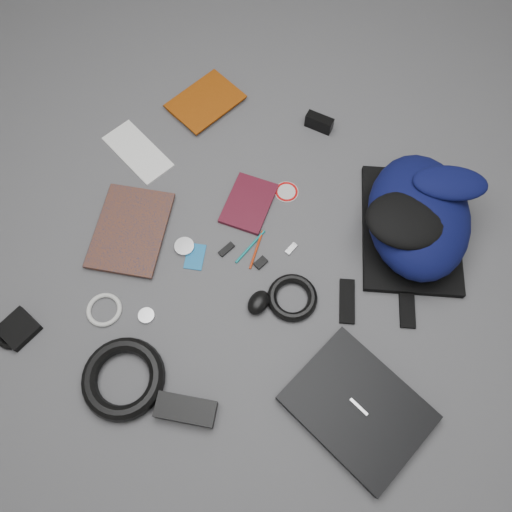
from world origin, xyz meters
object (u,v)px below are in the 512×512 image
at_px(comic_book, 98,225).
at_px(pouch, 19,329).
at_px(mouse, 258,303).
at_px(power_brick, 186,410).
at_px(compact_camera, 319,123).
at_px(textbook_red, 189,88).
at_px(backpack, 419,216).
at_px(laptop, 358,408).
at_px(dvd_case, 249,203).

distance_m(comic_book, pouch, 0.35).
height_order(mouse, power_brick, mouse).
bearing_deg(compact_camera, pouch, -114.37).
height_order(comic_book, pouch, pouch).
bearing_deg(textbook_red, comic_book, -68.90).
xyz_separation_m(backpack, laptop, (0.06, -0.53, -0.07)).
bearing_deg(power_brick, mouse, 67.23).
height_order(comic_book, mouse, mouse).
xyz_separation_m(textbook_red, pouch, (0.02, -0.91, -0.00)).
distance_m(backpack, pouch, 1.12).
distance_m(dvd_case, compact_camera, 0.36).
bearing_deg(comic_book, pouch, -108.75).
distance_m(laptop, power_brick, 0.42).
height_order(power_brick, pouch, power_brick).
bearing_deg(pouch, dvd_case, 59.81).
height_order(textbook_red, mouse, mouse).
distance_m(textbook_red, comic_book, 0.56).
xyz_separation_m(laptop, textbook_red, (-0.89, 0.68, -0.00)).
relative_size(compact_camera, mouse, 1.18).
height_order(backpack, compact_camera, backpack).
distance_m(dvd_case, mouse, 0.31).
bearing_deg(mouse, pouch, -142.12).
distance_m(backpack, compact_camera, 0.45).
bearing_deg(mouse, backpack, 58.86).
bearing_deg(backpack, dvd_case, 173.87).
height_order(mouse, pouch, mouse).
bearing_deg(pouch, mouse, 33.88).
bearing_deg(pouch, comic_book, 88.80).
height_order(textbook_red, dvd_case, textbook_red).
height_order(dvd_case, power_brick, power_brick).
distance_m(textbook_red, power_brick, 1.02).
height_order(comic_book, compact_camera, compact_camera).
distance_m(laptop, textbook_red, 1.12).
distance_m(compact_camera, power_brick, 0.95).
distance_m(power_brick, pouch, 0.50).
bearing_deg(mouse, textbook_red, 138.63).
height_order(backpack, dvd_case, backpack).
bearing_deg(backpack, power_brick, -136.55).
bearing_deg(textbook_red, compact_camera, 26.20).
xyz_separation_m(textbook_red, comic_book, (0.03, -0.56, -0.00)).
relative_size(comic_book, power_brick, 1.84).
relative_size(dvd_case, pouch, 2.04).
bearing_deg(laptop, power_brick, -134.85).
xyz_separation_m(dvd_case, compact_camera, (0.07, 0.35, 0.02)).
xyz_separation_m(backpack, mouse, (-0.28, -0.40, -0.07)).
relative_size(textbook_red, power_brick, 1.49).
xyz_separation_m(dvd_case, pouch, (-0.36, -0.62, 0.00)).
xyz_separation_m(textbook_red, power_brick, (0.52, -0.88, 0.01)).
relative_size(textbook_red, dvd_case, 1.25).
distance_m(textbook_red, compact_camera, 0.45).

